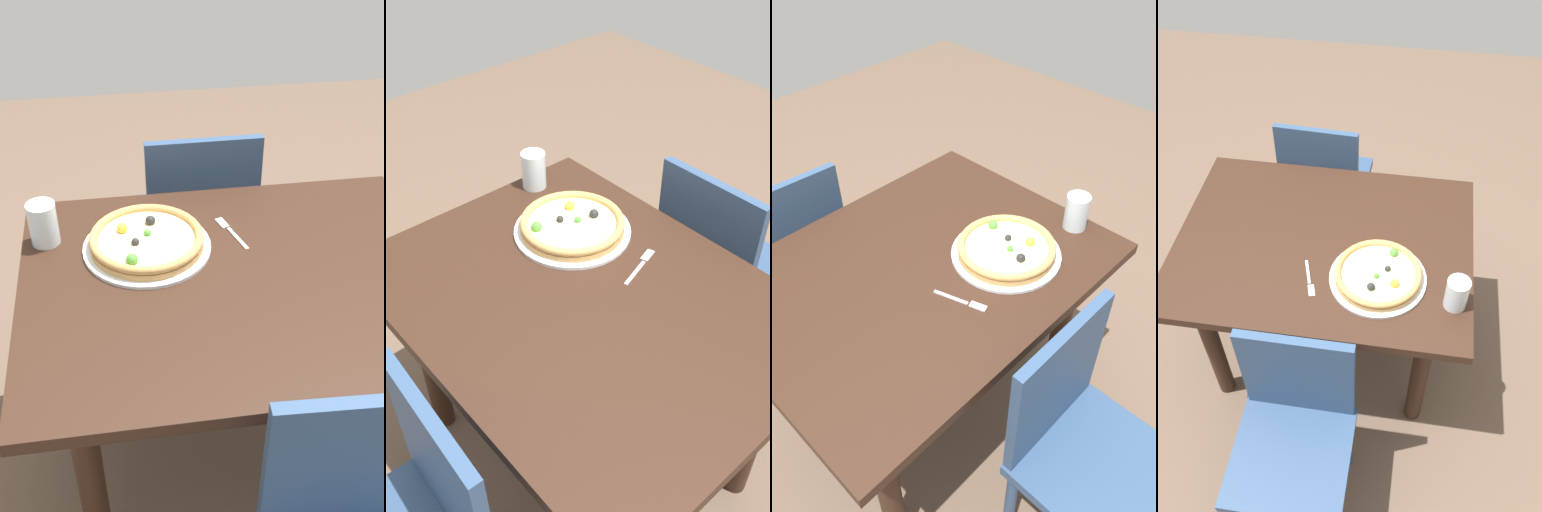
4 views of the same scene
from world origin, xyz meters
TOP-DOWN VIEW (x-y plane):
  - ground_plane at (0.00, 0.00)m, footprint 6.00×6.00m
  - dining_table at (0.00, 0.00)m, footprint 1.13×0.86m
  - chair_near at (0.12, -0.65)m, footprint 0.42×0.42m
  - chair_far at (-0.01, 0.65)m, footprint 0.40×0.40m
  - plate at (-0.23, 0.15)m, footprint 0.35×0.35m
  - pizza at (-0.23, 0.15)m, footprint 0.31×0.31m
  - fork at (0.02, 0.20)m, footprint 0.06×0.16m
  - drinking_glass at (-0.50, 0.23)m, footprint 0.08×0.08m

SIDE VIEW (x-z plane):
  - ground_plane at x=0.00m, z-range 0.00..0.00m
  - chair_near at x=0.12m, z-range 0.04..0.90m
  - chair_far at x=-0.01m, z-range 0.04..0.90m
  - dining_table at x=0.00m, z-range 0.25..0.99m
  - fork at x=0.02m, z-range 0.74..0.74m
  - plate at x=-0.23m, z-range 0.74..0.75m
  - pizza at x=-0.23m, z-range 0.74..0.79m
  - drinking_glass at x=-0.50m, z-range 0.74..0.86m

